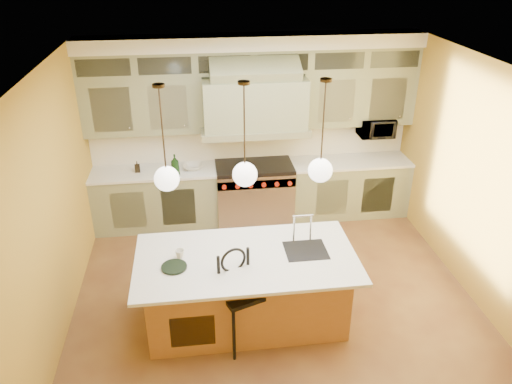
{
  "coord_description": "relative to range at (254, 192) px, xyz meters",
  "views": [
    {
      "loc": [
        -0.89,
        -4.91,
        4.09
      ],
      "look_at": [
        -0.16,
        0.7,
        1.22
      ],
      "focal_mm": 35.0,
      "sensor_mm": 36.0,
      "label": 1
    }
  ],
  "objects": [
    {
      "name": "floor",
      "position": [
        0.0,
        -2.14,
        -0.49
      ],
      "size": [
        5.0,
        5.0,
        0.0
      ],
      "primitive_type": "plane",
      "color": "#552F1D",
      "rests_on": "ground"
    },
    {
      "name": "ceiling",
      "position": [
        0.0,
        -2.14,
        2.41
      ],
      "size": [
        5.0,
        5.0,
        0.0
      ],
      "primitive_type": "plane",
      "rotation": [
        3.14,
        0.0,
        0.0
      ],
      "color": "white",
      "rests_on": "wall_back"
    },
    {
      "name": "wall_back",
      "position": [
        0.0,
        0.36,
        0.96
      ],
      "size": [
        5.0,
        0.0,
        5.0
      ],
      "primitive_type": "plane",
      "rotation": [
        1.57,
        0.0,
        0.0
      ],
      "color": "#B68F32",
      "rests_on": "ground"
    },
    {
      "name": "wall_front",
      "position": [
        0.0,
        -4.64,
        0.96
      ],
      "size": [
        5.0,
        0.0,
        5.0
      ],
      "primitive_type": "plane",
      "rotation": [
        -1.57,
        0.0,
        0.0
      ],
      "color": "#B68F32",
      "rests_on": "ground"
    },
    {
      "name": "wall_left",
      "position": [
        -2.5,
        -2.14,
        0.96
      ],
      "size": [
        0.0,
        5.0,
        5.0
      ],
      "primitive_type": "plane",
      "rotation": [
        1.57,
        0.0,
        1.57
      ],
      "color": "#B68F32",
      "rests_on": "ground"
    },
    {
      "name": "wall_right",
      "position": [
        2.5,
        -2.14,
        0.96
      ],
      "size": [
        0.0,
        5.0,
        5.0
      ],
      "primitive_type": "plane",
      "rotation": [
        1.57,
        0.0,
        -1.57
      ],
      "color": "#B68F32",
      "rests_on": "ground"
    },
    {
      "name": "back_cabinetry",
      "position": [
        0.0,
        0.09,
        0.94
      ],
      "size": [
        5.0,
        0.77,
        2.9
      ],
      "color": "gray",
      "rests_on": "floor"
    },
    {
      "name": "range",
      "position": [
        0.0,
        0.0,
        0.0
      ],
      "size": [
        1.2,
        0.74,
        0.96
      ],
      "color": "silver",
      "rests_on": "floor"
    },
    {
      "name": "kitchen_island",
      "position": [
        -0.39,
        -2.4,
        -0.01
      ],
      "size": [
        2.48,
        1.31,
        1.35
      ],
      "rotation": [
        0.0,
        0.0,
        0.0
      ],
      "color": "#9B6537",
      "rests_on": "floor"
    },
    {
      "name": "counter_stool",
      "position": [
        -0.51,
        -2.77,
        0.19
      ],
      "size": [
        0.53,
        0.53,
        1.18
      ],
      "rotation": [
        0.0,
        0.0,
        0.35
      ],
      "color": "black",
      "rests_on": "floor"
    },
    {
      "name": "microwave",
      "position": [
        1.95,
        0.11,
        0.96
      ],
      "size": [
        0.54,
        0.37,
        0.3
      ],
      "primitive_type": "imported",
      "color": "black",
      "rests_on": "back_cabinetry"
    },
    {
      "name": "oil_bottle_a",
      "position": [
        -1.21,
        -0.22,
        0.63
      ],
      "size": [
        0.15,
        0.15,
        0.34
      ],
      "primitive_type": "imported",
      "rotation": [
        0.0,
        0.0,
        0.13
      ],
      "color": "#133214",
      "rests_on": "back_cabinetry"
    },
    {
      "name": "oil_bottle_b",
      "position": [
        -1.78,
        0.01,
        0.54
      ],
      "size": [
        0.08,
        0.08,
        0.17
      ],
      "primitive_type": "imported",
      "rotation": [
        0.0,
        0.0,
        0.08
      ],
      "color": "black",
      "rests_on": "back_cabinetry"
    },
    {
      "name": "fruit_bowl",
      "position": [
        -0.95,
        0.01,
        0.49
      ],
      "size": [
        0.31,
        0.31,
        0.07
      ],
      "primitive_type": "imported",
      "rotation": [
        0.0,
        0.0,
        -0.05
      ],
      "color": "silver",
      "rests_on": "back_cabinetry"
    },
    {
      "name": "cup",
      "position": [
        -1.13,
        -2.35,
        0.48
      ],
      "size": [
        0.12,
        0.12,
        0.1
      ],
      "primitive_type": "imported",
      "rotation": [
        0.0,
        0.0,
        0.13
      ],
      "color": "silver",
      "rests_on": "kitchen_island"
    },
    {
      "name": "pendant_left",
      "position": [
        -1.2,
        -2.39,
        1.46
      ],
      "size": [
        0.26,
        0.26,
        1.11
      ],
      "color": "#2D2319",
      "rests_on": "ceiling"
    },
    {
      "name": "pendant_center",
      "position": [
        -0.4,
        -2.39,
        1.46
      ],
      "size": [
        0.26,
        0.26,
        1.11
      ],
      "color": "#2D2319",
      "rests_on": "ceiling"
    },
    {
      "name": "pendant_right",
      "position": [
        0.4,
        -2.39,
        1.46
      ],
      "size": [
        0.26,
        0.26,
        1.11
      ],
      "color": "#2D2319",
      "rests_on": "ceiling"
    }
  ]
}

